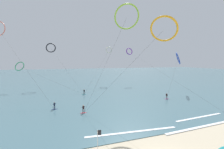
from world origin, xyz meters
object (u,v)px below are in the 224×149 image
(surfer_navy, at_px, (54,106))
(kite_violet, at_px, (129,51))
(kite_cobalt, at_px, (178,58))
(beach_flag, at_px, (98,138))
(surfer_magenta, at_px, (167,96))
(kite_lime, at_px, (127,17))
(surfer_crimson, at_px, (83,110))
(kite_ivory, at_px, (109,50))
(kite_amber, at_px, (164,29))
(kite_charcoal, at_px, (51,48))
(kite_emerald, at_px, (20,66))
(surfboard_spare, at_px, (223,149))
(surfer_teal, at_px, (84,92))

(surfer_navy, height_order, kite_violet, kite_violet)
(kite_cobalt, xyz_separation_m, beach_flag, (-35.16, -26.59, -9.91))
(surfer_magenta, height_order, kite_lime, kite_lime)
(surfer_navy, relative_size, surfer_crimson, 1.00)
(kite_violet, bearing_deg, surfer_crimson, -131.64)
(kite_ivory, bearing_deg, surfer_magenta, 140.60)
(kite_cobalt, xyz_separation_m, kite_lime, (-25.67, -12.78, 8.44))
(kite_cobalt, xyz_separation_m, kite_violet, (-8.52, 22.94, 3.77))
(kite_amber, relative_size, kite_violet, 0.39)
(surfer_navy, xyz_separation_m, kite_cobalt, (41.12, 8.00, 11.10))
(surfer_magenta, xyz_separation_m, beach_flag, (-24.15, -18.36, 1.19))
(kite_charcoal, bearing_deg, surfer_navy, -79.41)
(kite_amber, relative_size, kite_lime, 0.82)
(surfer_navy, xyz_separation_m, kite_emerald, (-13.42, 27.18, 8.21))
(kite_charcoal, bearing_deg, surfboard_spare, -61.26)
(kite_amber, relative_size, beach_flag, 6.15)
(kite_violet, height_order, kite_emerald, kite_violet)
(kite_lime, bearing_deg, surfer_magenta, -153.13)
(kite_cobalt, relative_size, kite_emerald, 0.59)
(surfer_navy, height_order, kite_cobalt, kite_cobalt)
(kite_violet, bearing_deg, surfboard_spare, -106.94)
(kite_cobalt, relative_size, surfboard_spare, 7.17)
(beach_flag, bearing_deg, kite_charcoal, 99.80)
(kite_emerald, bearing_deg, beach_flag, -41.88)
(kite_cobalt, height_order, beach_flag, kite_cobalt)
(kite_emerald, relative_size, surfboard_spare, 12.09)
(surfer_teal, bearing_deg, beach_flag, 80.60)
(kite_violet, relative_size, kite_ivory, 2.05)
(kite_ivory, bearing_deg, beach_flag, 111.82)
(surfer_navy, distance_m, surfer_magenta, 30.11)
(surfer_navy, distance_m, kite_charcoal, 37.00)
(kite_cobalt, height_order, kite_emerald, kite_cobalt)
(surfer_teal, distance_m, kite_charcoal, 28.18)
(kite_lime, bearing_deg, surfer_navy, -7.52)
(kite_cobalt, relative_size, kite_ivory, 0.59)
(surfer_navy, distance_m, kite_cobalt, 43.33)
(kite_lime, bearing_deg, kite_charcoal, -54.48)
(kite_amber, xyz_separation_m, surfboard_spare, (1.54, -10.18, -16.53))
(kite_amber, xyz_separation_m, beach_flag, (-13.45, -6.53, -14.56))
(surfer_navy, bearing_deg, surfer_crimson, -167.27)
(kite_ivory, xyz_separation_m, kite_emerald, (-36.78, -7.91, -7.43))
(surfer_crimson, distance_m, surfer_magenta, 24.52)
(surfer_magenta, xyz_separation_m, kite_emerald, (-43.53, 27.41, 8.21))
(kite_emerald, xyz_separation_m, kite_charcoal, (10.40, 6.15, 7.59))
(surfboard_spare, xyz_separation_m, beach_flag, (-14.99, 3.65, 1.97))
(surfer_crimson, xyz_separation_m, surfboard_spare, (15.00, -17.88, -0.78))
(surfer_teal, bearing_deg, kite_emerald, -38.71)
(surfer_crimson, bearing_deg, surfboard_spare, 163.93)
(surfer_magenta, distance_m, surfboard_spare, 23.85)
(kite_ivory, bearing_deg, surfer_teal, 95.51)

